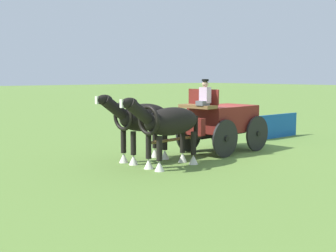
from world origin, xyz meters
TOP-DOWN VIEW (x-y plane):
  - ground_plane at (0.00, 0.00)m, footprint 220.00×220.00m
  - show_wagon at (0.15, 0.02)m, footprint 5.52×2.09m
  - draft_horse_near at (3.51, 0.92)m, footprint 3.23×1.06m
  - draft_horse_off at (3.60, -0.38)m, footprint 3.08×1.09m
  - sponsor_banner at (-4.47, -0.89)m, footprint 3.20×0.07m

SIDE VIEW (x-z plane):
  - ground_plane at x=0.00m, z-range 0.00..0.00m
  - sponsor_banner at x=-4.47m, z-range 0.00..1.10m
  - show_wagon at x=0.15m, z-range -0.17..2.58m
  - draft_horse_near at x=3.51m, z-range 0.26..2.51m
  - draft_horse_off at x=3.60m, z-range 0.27..2.57m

